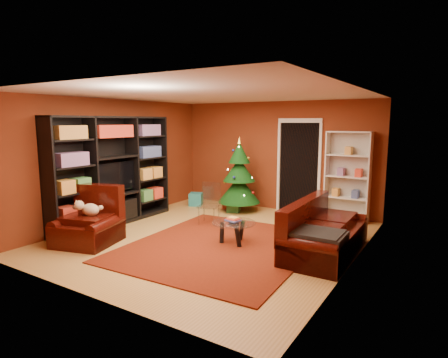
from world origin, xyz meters
The scene contains 18 objects.
floor centered at (0.00, 0.00, -0.03)m, with size 5.00×5.50×0.05m, color #B0833F.
ceiling centered at (0.00, 0.00, 2.62)m, with size 5.00×5.50×0.05m, color silver.
wall_back centered at (0.00, 2.77, 1.30)m, with size 5.00×0.05×2.60m, color maroon.
wall_left centered at (-2.52, 0.00, 1.30)m, with size 0.05×5.50×2.60m, color maroon.
wall_right centered at (2.52, 0.00, 1.30)m, with size 0.05×5.50×2.60m, color maroon.
doorway centered at (0.60, 2.73, 1.05)m, with size 1.06×0.60×2.16m, color black, non-canonical shape.
rug centered at (0.39, -0.33, 0.01)m, with size 2.91×3.40×0.02m, color #631D0B.
media_unit centered at (-2.27, -0.29, 1.12)m, with size 0.45×2.92×2.24m, color black, non-canonical shape.
christmas_tree centered at (-0.63, 2.08, 0.87)m, with size 1.00×1.00×1.79m, color #0A330D, non-canonical shape.
gift_box_teal centered at (-1.86, 2.02, 0.16)m, with size 0.32×0.32×0.32m, color teal.
gift_box_green centered at (-0.69, 1.95, 0.15)m, with size 0.29×0.29×0.29m, color #225625.
gift_box_red centered at (-0.99, 2.12, 0.10)m, with size 0.20×0.20×0.20m, color #9E281B.
white_bookshelf centered at (1.76, 2.57, 0.96)m, with size 0.92×0.33×1.98m, color white, non-canonical shape.
armchair centered at (-1.68, -1.44, 0.41)m, with size 1.04×1.04×0.81m, color black, non-canonical shape.
dog centered at (-1.64, -1.37, 0.60)m, with size 0.40×0.30×0.26m, color beige, non-canonical shape.
sofa centered at (2.02, 0.29, 0.44)m, with size 2.03×0.92×0.87m, color black, non-canonical shape.
coffee_table centered at (0.51, -0.09, 0.20)m, with size 0.77×0.77×0.48m, color gray, non-canonical shape.
acrylic_chair centered at (-0.58, 0.72, 0.39)m, with size 0.40×0.44×0.78m, color #66605B, non-canonical shape.
Camera 1 is at (3.72, -5.54, 2.14)m, focal length 30.00 mm.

